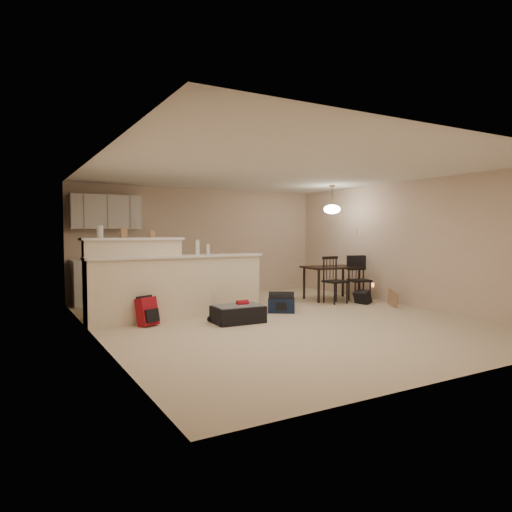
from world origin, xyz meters
TOP-DOWN VIEW (x-y plane):
  - room at (0.00, 0.00)m, footprint 7.00×7.02m
  - breakfast_bar at (-1.76, 0.98)m, footprint 3.08×0.58m
  - upper_cabinets at (-2.20, 3.32)m, footprint 1.40×0.34m
  - kitchen_counter at (-2.00, 3.19)m, footprint 1.80×0.60m
  - thermostat at (2.98, 1.55)m, footprint 0.02×0.12m
  - jar at (-2.73, 1.12)m, footprint 0.10×0.10m
  - cereal_box at (-2.36, 1.12)m, footprint 0.10×0.07m
  - small_box at (-1.88, 1.12)m, footprint 0.08×0.06m
  - bottle_a at (-1.15, 0.90)m, footprint 0.07×0.07m
  - bottle_b at (-0.95, 0.90)m, footprint 0.06×0.06m
  - dining_table at (2.20, 1.40)m, footprint 1.25×0.91m
  - pendant_lamp at (2.20, 1.40)m, footprint 0.36×0.36m
  - dining_chair_near at (1.93, 0.94)m, footprint 0.45×0.43m
  - dining_chair_far at (2.55, 0.89)m, footprint 0.52×0.50m
  - suitcase at (-0.76, 0.13)m, footprint 0.82×0.54m
  - red_backpack at (-2.13, 0.61)m, footprint 0.35×0.29m
  - navy_duffel at (0.36, 0.57)m, footprint 0.55×0.49m
  - black_daypack at (2.38, 0.61)m, footprint 0.25×0.33m
  - cardboard_sheet at (2.65, 0.03)m, footprint 0.19×0.41m

SIDE VIEW (x-z plane):
  - black_daypack at x=2.38m, z-range 0.00..0.26m
  - navy_duffel at x=0.36m, z-range 0.00..0.26m
  - suitcase at x=-0.76m, z-range 0.00..0.27m
  - cardboard_sheet at x=2.65m, z-range 0.00..0.34m
  - red_backpack at x=-2.13m, z-range 0.00..0.45m
  - kitchen_counter at x=-2.00m, z-range 0.00..0.90m
  - dining_chair_far at x=2.55m, z-range 0.00..0.96m
  - dining_chair_near at x=1.93m, z-range 0.00..0.97m
  - breakfast_bar at x=-1.76m, z-range -0.09..1.30m
  - dining_table at x=2.20m, z-range 0.28..1.01m
  - bottle_b at x=-0.95m, z-range 1.09..1.27m
  - bottle_a at x=-1.15m, z-range 1.09..1.35m
  - room at x=0.00m, z-range 0.00..2.50m
  - small_box at x=-1.88m, z-range 1.39..1.51m
  - cereal_box at x=-2.36m, z-range 1.39..1.55m
  - jar at x=-2.73m, z-range 1.39..1.59m
  - thermostat at x=2.98m, z-range 1.44..1.56m
  - upper_cabinets at x=-2.20m, z-range 1.55..2.25m
  - pendant_lamp at x=2.20m, z-range 1.68..2.30m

